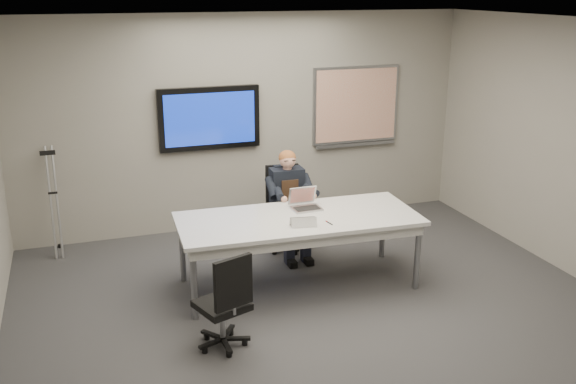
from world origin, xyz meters
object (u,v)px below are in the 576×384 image
object	(u,v)px
office_chair_far	(285,223)
laptop	(305,203)
seated_person	(291,215)
conference_table	(298,225)
office_chair_near	(225,319)

from	to	relation	value
office_chair_far	laptop	distance (m)	0.93
seated_person	conference_table	bearing A→B (deg)	-102.23
seated_person	office_chair_near	bearing A→B (deg)	-123.30
conference_table	laptop	bearing A→B (deg)	59.43
conference_table	seated_person	distance (m)	0.83
conference_table	office_chair_near	xyz separation A→B (m)	(-1.05, -0.99, -0.40)
office_chair_far	seated_person	xyz separation A→B (m)	(-0.00, -0.24, 0.19)
conference_table	laptop	xyz separation A→B (m)	(0.17, 0.25, 0.15)
seated_person	office_chair_far	bearing A→B (deg)	90.61
laptop	office_chair_far	bearing A→B (deg)	85.83
conference_table	office_chair_far	xyz separation A→B (m)	(0.20, 1.03, -0.37)
office_chair_far	seated_person	world-z (taller)	seated_person
office_chair_far	seated_person	distance (m)	0.31
laptop	conference_table	bearing A→B (deg)	-124.93
office_chair_near	laptop	size ratio (longest dim) A/B	2.89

